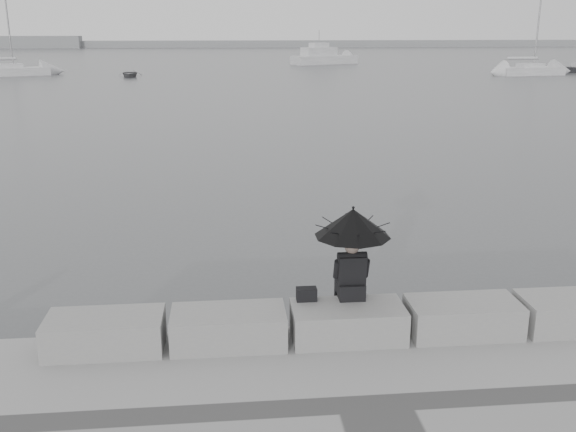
{
  "coord_description": "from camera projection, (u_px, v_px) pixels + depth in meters",
  "views": [
    {
      "loc": [
        -1.67,
        -8.68,
        4.81
      ],
      "look_at": [
        -0.52,
        3.0,
        1.34
      ],
      "focal_mm": 40.0,
      "sensor_mm": 36.0,
      "label": 1
    }
  ],
  "objects": [
    {
      "name": "ground",
      "position": [
        341.0,
        354.0,
        9.81
      ],
      "size": [
        360.0,
        360.0,
        0.0
      ],
      "primitive_type": "plane",
      "color": "#4B4D50",
      "rests_on": "ground"
    },
    {
      "name": "stone_block_far_left",
      "position": [
        105.0,
        333.0,
        8.84
      ],
      "size": [
        1.6,
        0.8,
        0.5
      ],
      "primitive_type": "cube",
      "color": "gray",
      "rests_on": "promenade"
    },
    {
      "name": "stone_block_left",
      "position": [
        229.0,
        328.0,
        9.0
      ],
      "size": [
        1.6,
        0.8,
        0.5
      ],
      "primitive_type": "cube",
      "color": "gray",
      "rests_on": "promenade"
    },
    {
      "name": "stone_block_centre",
      "position": [
        348.0,
        323.0,
        9.16
      ],
      "size": [
        1.6,
        0.8,
        0.5
      ],
      "primitive_type": "cube",
      "color": "gray",
      "rests_on": "promenade"
    },
    {
      "name": "stone_block_right",
      "position": [
        463.0,
        318.0,
        9.33
      ],
      "size": [
        1.6,
        0.8,
        0.5
      ],
      "primitive_type": "cube",
      "color": "gray",
      "rests_on": "promenade"
    },
    {
      "name": "stone_block_far_right",
      "position": [
        574.0,
        313.0,
        9.49
      ],
      "size": [
        1.6,
        0.8,
        0.5
      ],
      "primitive_type": "cube",
      "color": "gray",
      "rests_on": "promenade"
    },
    {
      "name": "seated_person",
      "position": [
        353.0,
        234.0,
        9.12
      ],
      "size": [
        1.1,
        1.1,
        1.39
      ],
      "rotation": [
        0.0,
        0.0,
        -0.01
      ],
      "color": "black",
      "rests_on": "stone_block_centre"
    },
    {
      "name": "bag",
      "position": [
        307.0,
        294.0,
        9.28
      ],
      "size": [
        0.29,
        0.17,
        0.19
      ],
      "primitive_type": "cube",
      "color": "black",
      "rests_on": "stone_block_centre"
    },
    {
      "name": "distant_landmass",
      "position": [
        196.0,
        44.0,
        156.25
      ],
      "size": [
        180.0,
        8.0,
        2.8
      ],
      "color": "gray",
      "rests_on": "ground"
    },
    {
      "name": "sailboat_left",
      "position": [
        9.0,
        71.0,
        65.42
      ],
      "size": [
        8.08,
        5.43,
        12.9
      ],
      "rotation": [
        0.0,
        0.0,
        0.43
      ],
      "color": "silver",
      "rests_on": "ground"
    },
    {
      "name": "sailboat_right",
      "position": [
        530.0,
        70.0,
        66.53
      ],
      "size": [
        7.14,
        3.41,
        12.9
      ],
      "rotation": [
        0.0,
        0.0,
        0.15
      ],
      "color": "silver",
      "rests_on": "ground"
    },
    {
      "name": "motor_cruiser",
      "position": [
        324.0,
        57.0,
        86.35
      ],
      "size": [
        9.38,
        6.16,
        4.5
      ],
      "rotation": [
        0.0,
        0.0,
        0.41
      ],
      "color": "silver",
      "rests_on": "ground"
    },
    {
      "name": "dinghy",
      "position": [
        130.0,
        74.0,
        64.23
      ],
      "size": [
        3.51,
        1.68,
        0.58
      ],
      "primitive_type": "imported",
      "rotation": [
        0.0,
        0.0,
        0.07
      ],
      "color": "slate",
      "rests_on": "ground"
    }
  ]
}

